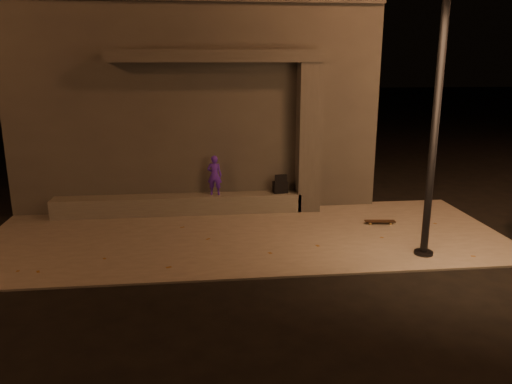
{
  "coord_description": "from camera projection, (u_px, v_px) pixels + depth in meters",
  "views": [
    {
      "loc": [
        -0.92,
        -8.12,
        3.69
      ],
      "look_at": [
        0.21,
        2.0,
        0.99
      ],
      "focal_mm": 35.0,
      "sensor_mm": 36.0,
      "label": 1
    }
  ],
  "objects": [
    {
      "name": "street_lamp_0",
      "position": [
        444.0,
        29.0,
        8.62
      ],
      "size": [
        0.36,
        0.36,
        7.43
      ],
      "color": "black",
      "rests_on": "ground"
    },
    {
      "name": "ledge",
      "position": [
        179.0,
        204.0,
        12.21
      ],
      "size": [
        6.0,
        0.55,
        0.45
      ],
      "primitive_type": "cube",
      "color": "#54524C",
      "rests_on": "sidewalk"
    },
    {
      "name": "column",
      "position": [
        309.0,
        138.0,
        12.16
      ],
      "size": [
        0.55,
        0.55,
        3.6
      ],
      "primitive_type": "cube",
      "color": "#3A3735",
      "rests_on": "sidewalk"
    },
    {
      "name": "backpack",
      "position": [
        280.0,
        186.0,
        12.38
      ],
      "size": [
        0.37,
        0.27,
        0.49
      ],
      "rotation": [
        0.0,
        0.0,
        0.13
      ],
      "color": "black",
      "rests_on": "ledge"
    },
    {
      "name": "sidewalk",
      "position": [
        246.0,
        236.0,
        10.76
      ],
      "size": [
        11.0,
        4.4,
        0.04
      ],
      "primitive_type": "cube",
      "color": "#625D56",
      "rests_on": "ground"
    },
    {
      "name": "ground",
      "position": [
        257.0,
        275.0,
        8.84
      ],
      "size": [
        120.0,
        120.0,
        0.0
      ],
      "primitive_type": "plane",
      "color": "black",
      "rests_on": "ground"
    },
    {
      "name": "canopy",
      "position": [
        217.0,
        56.0,
        11.47
      ],
      "size": [
        5.0,
        0.7,
        0.28
      ],
      "primitive_type": "cube",
      "color": "#3A3735",
      "rests_on": "column"
    },
    {
      "name": "building",
      "position": [
        197.0,
        99.0,
        14.3
      ],
      "size": [
        9.0,
        5.1,
        5.22
      ],
      "color": "#3A3735",
      "rests_on": "ground"
    },
    {
      "name": "skateboard",
      "position": [
        380.0,
        221.0,
        11.45
      ],
      "size": [
        0.71,
        0.26,
        0.08
      ],
      "rotation": [
        0.0,
        0.0,
        -0.12
      ],
      "color": "black",
      "rests_on": "sidewalk"
    },
    {
      "name": "skateboarder",
      "position": [
        215.0,
        175.0,
        12.13
      ],
      "size": [
        0.39,
        0.3,
        0.98
      ],
      "primitive_type": "imported",
      "rotation": [
        0.0,
        0.0,
        2.95
      ],
      "color": "#431BB2",
      "rests_on": "ledge"
    }
  ]
}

